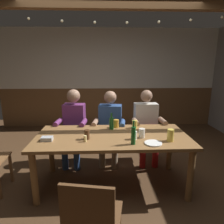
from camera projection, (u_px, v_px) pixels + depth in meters
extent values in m
plane|color=#4C331E|center=(112.00, 182.00, 2.88)|extent=(6.86, 6.86, 0.00)
cube|color=silver|center=(108.00, 59.00, 5.17)|extent=(5.72, 0.12, 1.53)
cube|color=brown|center=(108.00, 107.00, 5.48)|extent=(5.72, 0.12, 1.04)
cube|color=brown|center=(111.00, 3.00, 2.71)|extent=(5.15, 0.14, 0.16)
cube|color=brown|center=(112.00, 137.00, 2.68)|extent=(2.05, 0.95, 0.04)
cylinder|color=brown|center=(34.00, 179.00, 2.35)|extent=(0.08, 0.08, 0.70)
cylinder|color=brown|center=(190.00, 175.00, 2.43)|extent=(0.08, 0.08, 0.70)
cylinder|color=brown|center=(51.00, 151.00, 3.11)|extent=(0.08, 0.08, 0.70)
cylinder|color=brown|center=(170.00, 149.00, 3.19)|extent=(0.08, 0.08, 0.70)
cube|color=#6B2D66|center=(75.00, 120.00, 3.40)|extent=(0.37, 0.25, 0.56)
sphere|color=#9E755B|center=(73.00, 96.00, 3.30)|extent=(0.22, 0.22, 0.22)
cylinder|color=#2D4C84|center=(79.00, 137.00, 3.32)|extent=(0.17, 0.41, 0.13)
cylinder|color=#2D4C84|center=(67.00, 137.00, 3.33)|extent=(0.17, 0.41, 0.13)
cylinder|color=#2D4C84|center=(77.00, 158.00, 3.19)|extent=(0.10, 0.10, 0.42)
cylinder|color=#2D4C84|center=(65.00, 157.00, 3.20)|extent=(0.10, 0.10, 0.42)
cylinder|color=#6B2D66|center=(84.00, 123.00, 3.14)|extent=(0.11, 0.29, 0.08)
cylinder|color=#6B2D66|center=(58.00, 122.00, 3.17)|extent=(0.11, 0.29, 0.08)
cube|color=#2D4C84|center=(110.00, 120.00, 3.43)|extent=(0.41, 0.28, 0.54)
sphere|color=#9E755B|center=(110.00, 97.00, 3.33)|extent=(0.21, 0.21, 0.21)
cylinder|color=#997F60|center=(116.00, 137.00, 3.35)|extent=(0.18, 0.39, 0.13)
cylinder|color=#997F60|center=(103.00, 136.00, 3.37)|extent=(0.18, 0.39, 0.13)
cylinder|color=#997F60|center=(115.00, 156.00, 3.23)|extent=(0.10, 0.10, 0.42)
cylinder|color=#997F60|center=(102.00, 156.00, 3.25)|extent=(0.10, 0.10, 0.42)
cylinder|color=#2D4C84|center=(122.00, 123.00, 3.16)|extent=(0.12, 0.29, 0.08)
cylinder|color=#9E755B|center=(95.00, 123.00, 3.20)|extent=(0.12, 0.29, 0.08)
cube|color=silver|center=(145.00, 119.00, 3.45)|extent=(0.40, 0.22, 0.56)
sphere|color=#9E755B|center=(146.00, 96.00, 3.35)|extent=(0.20, 0.20, 0.20)
cylinder|color=#AD1919|center=(153.00, 136.00, 3.39)|extent=(0.15, 0.38, 0.13)
cylinder|color=#AD1919|center=(141.00, 136.00, 3.37)|extent=(0.15, 0.38, 0.13)
cylinder|color=#AD1919|center=(155.00, 155.00, 3.28)|extent=(0.10, 0.10, 0.42)
cylinder|color=#AD1919|center=(143.00, 155.00, 3.26)|extent=(0.10, 0.10, 0.42)
cylinder|color=#9E755B|center=(163.00, 121.00, 3.23)|extent=(0.09, 0.28, 0.08)
cylinder|color=#9E755B|center=(136.00, 122.00, 3.19)|extent=(0.09, 0.28, 0.08)
cylinder|color=brown|center=(11.00, 168.00, 2.86)|extent=(0.04, 0.04, 0.44)
cube|color=brown|center=(94.00, 217.00, 1.63)|extent=(0.51, 0.51, 0.02)
cube|color=brown|center=(87.00, 212.00, 1.39)|extent=(0.40, 0.10, 0.42)
cylinder|color=brown|center=(79.00, 221.00, 1.89)|extent=(0.04, 0.04, 0.44)
cylinder|color=#F9E08C|center=(85.00, 139.00, 2.45)|extent=(0.04, 0.04, 0.08)
cube|color=#B2B7BC|center=(47.00, 139.00, 2.49)|extent=(0.14, 0.10, 0.05)
cylinder|color=white|center=(153.00, 143.00, 2.40)|extent=(0.21, 0.21, 0.01)
cylinder|color=#195923|center=(133.00, 136.00, 2.36)|extent=(0.06, 0.06, 0.22)
cylinder|color=#195923|center=(134.00, 124.00, 2.32)|extent=(0.02, 0.02, 0.08)
cylinder|color=#195923|center=(112.00, 124.00, 2.91)|extent=(0.07, 0.07, 0.17)
cylinder|color=#195923|center=(112.00, 116.00, 2.88)|extent=(0.03, 0.03, 0.07)
cylinder|color=white|center=(142.00, 133.00, 2.58)|extent=(0.08, 0.08, 0.12)
cylinder|color=#E5C64C|center=(135.00, 124.00, 2.97)|extent=(0.08, 0.08, 0.12)
cylinder|color=white|center=(134.00, 135.00, 2.53)|extent=(0.07, 0.07, 0.11)
cylinder|color=gold|center=(116.00, 124.00, 3.00)|extent=(0.08, 0.08, 0.12)
cylinder|color=#E5C64C|center=(170.00, 135.00, 2.46)|extent=(0.08, 0.08, 0.15)
cylinder|color=#4C2D19|center=(87.00, 134.00, 2.53)|extent=(0.07, 0.07, 0.12)
sphere|color=#F9EAB2|center=(29.00, 19.00, 2.66)|extent=(0.04, 0.04, 0.04)
sphere|color=#F9EAB2|center=(62.00, 21.00, 2.69)|extent=(0.04, 0.04, 0.04)
sphere|color=#F9EAB2|center=(95.00, 22.00, 2.71)|extent=(0.04, 0.04, 0.04)
sphere|color=#F9EAB2|center=(127.00, 23.00, 2.73)|extent=(0.04, 0.04, 0.04)
sphere|color=#F9EAB2|center=(159.00, 22.00, 2.74)|extent=(0.04, 0.04, 0.04)
sphere|color=#F9EAB2|center=(191.00, 20.00, 2.75)|extent=(0.04, 0.04, 0.04)
sphere|color=#F9EAB2|center=(222.00, 17.00, 2.76)|extent=(0.04, 0.04, 0.04)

